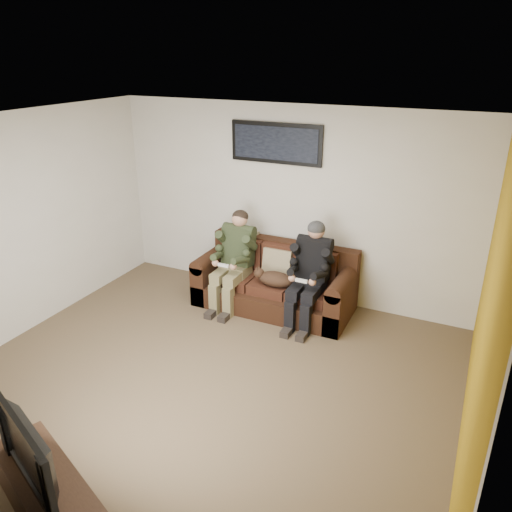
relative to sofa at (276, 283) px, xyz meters
The scene contains 16 objects.
floor 1.85m from the sofa, 90.25° to the right, with size 5.00×5.00×0.00m, color brown.
ceiling 2.92m from the sofa, 90.25° to the right, with size 5.00×5.00×0.00m, color silver.
wall_back 1.07m from the sofa, 91.06° to the left, with size 5.00×5.00×0.00m, color beige.
wall_front 4.19m from the sofa, 90.11° to the right, with size 5.00×5.00×0.00m, color beige.
wall_left 3.25m from the sofa, 143.98° to the right, with size 4.50×4.50×0.00m, color beige.
wall_right 3.24m from the sofa, 36.19° to the right, with size 4.50×4.50×0.00m, color beige.
accent_wall_right 3.23m from the sofa, 36.30° to the right, with size 4.50×4.50×0.00m, color #A27B10.
sofa is the anchor object (origin of this frame).
throw_pillow 0.28m from the sofa, 90.00° to the left, with size 0.39×0.11×0.37m, color #978663.
throw_blanket 0.85m from the sofa, 157.45° to the left, with size 0.42×0.21×0.07m, color tan.
person_left 0.68m from the sofa, 162.02° to the right, with size 0.51×0.87×1.27m.
person_right 0.68m from the sofa, 17.94° to the right, with size 0.51×0.86×1.28m.
cat 0.33m from the sofa, 72.57° to the right, with size 0.66×0.26×0.24m.
framed_poster 1.84m from the sofa, 117.00° to the left, with size 1.25×0.05×0.52m.
tv_stand 3.78m from the sofa, 92.61° to the right, with size 1.24×0.40×0.39m, color black.
television 3.79m from the sofa, 92.61° to the right, with size 0.99×0.13×0.57m, color black.
Camera 1 is at (2.34, -3.72, 3.22)m, focal length 35.00 mm.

